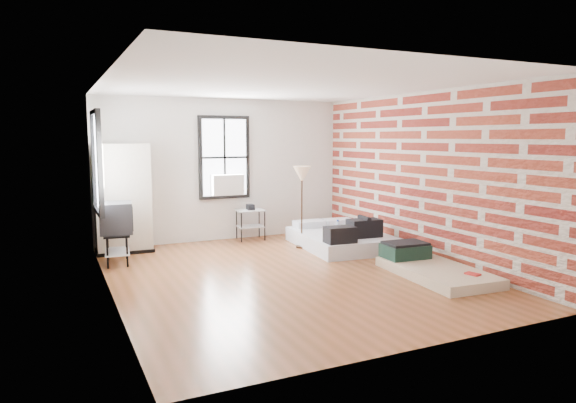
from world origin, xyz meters
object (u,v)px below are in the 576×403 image
wardrobe (123,199)px  side_table (250,216)px  tv_stand (116,220)px  mattress_main (342,238)px  floor_lamp (302,179)px  mattress_bare (429,266)px

wardrobe → side_table: wardrobe is taller
tv_stand → mattress_main: bearing=-0.3°
wardrobe → mattress_main: bearing=-18.7°
side_table → floor_lamp: size_ratio=0.47×
mattress_bare → tv_stand: bearing=151.2°
mattress_main → floor_lamp: 1.35m
mattress_main → wardrobe: 4.05m
mattress_bare → floor_lamp: bearing=113.6°
mattress_main → tv_stand: tv_stand is taller
floor_lamp → tv_stand: bearing=177.0°
tv_stand → mattress_bare: bearing=-26.3°
side_table → mattress_bare: bearing=-67.5°
floor_lamp → tv_stand: floor_lamp is taller
wardrobe → tv_stand: size_ratio=1.93×
wardrobe → floor_lamp: size_ratio=1.27×
mattress_bare → tv_stand: (-4.15, 2.67, 0.60)m
tv_stand → wardrobe: bearing=82.3°
mattress_bare → side_table: bearing=116.5°
mattress_main → floor_lamp: size_ratio=1.40×
floor_lamp → side_table: bearing=118.8°
mattress_main → mattress_bare: mattress_main is taller
side_table → floor_lamp: floor_lamp is taller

